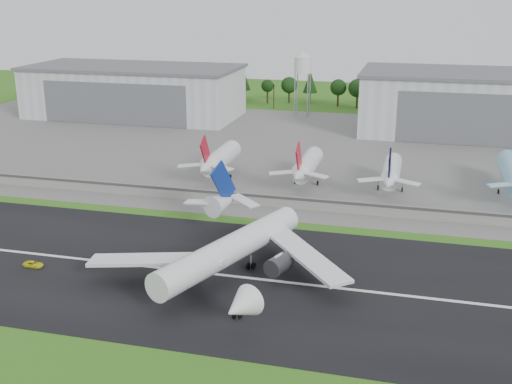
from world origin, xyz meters
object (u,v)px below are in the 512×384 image
(main_airliner, at_px, (231,256))
(parked_jet_red_b, at_px, (306,167))
(parked_jet_navy, at_px, (391,173))
(ground_vehicle, at_px, (33,264))
(parked_jet_red_a, at_px, (218,160))

(main_airliner, distance_m, parked_jet_red_b, 67.07)
(main_airliner, xyz_separation_m, parked_jet_navy, (28.60, 66.93, 1.06))
(main_airliner, relative_size, ground_vehicle, 12.93)
(main_airliner, bearing_deg, parked_jet_red_b, -72.56)
(main_airliner, xyz_separation_m, ground_vehicle, (-42.70, -5.88, -4.18))
(ground_vehicle, xyz_separation_m, parked_jet_red_a, (18.46, 72.87, 5.63))
(main_airliner, relative_size, parked_jet_red_a, 1.83)
(main_airliner, xyz_separation_m, parked_jet_red_b, (3.47, 66.96, 1.23))
(parked_jet_red_b, relative_size, parked_jet_navy, 1.00)
(parked_jet_red_b, xyz_separation_m, parked_jet_navy, (25.13, -0.03, -0.18))
(ground_vehicle, bearing_deg, main_airliner, -80.38)
(main_airliner, bearing_deg, parked_jet_navy, -92.73)
(parked_jet_red_a, distance_m, parked_jet_navy, 52.83)
(parked_jet_red_a, xyz_separation_m, parked_jet_red_b, (27.70, -0.03, -0.22))
(parked_jet_red_a, bearing_deg, ground_vehicle, -104.22)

